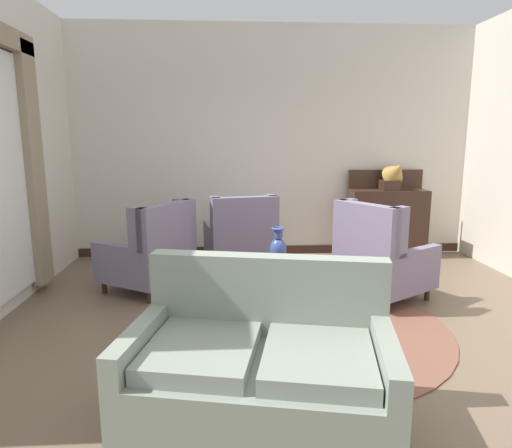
{
  "coord_description": "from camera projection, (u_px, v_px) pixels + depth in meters",
  "views": [
    {
      "loc": [
        -0.66,
        -3.51,
        1.71
      ],
      "look_at": [
        -0.39,
        0.69,
        0.89
      ],
      "focal_mm": 31.43,
      "sensor_mm": 36.0,
      "label": 1
    }
  ],
  "objects": [
    {
      "name": "settee",
      "position": [
        261.0,
        363.0,
        2.63
      ],
      "size": [
        1.66,
        1.17,
        0.97
      ],
      "rotation": [
        0.0,
        0.0,
        -0.2
      ],
      "color": "gray",
      "rests_on": "ground"
    },
    {
      "name": "sideboard",
      "position": [
        387.0,
        219.0,
        6.44
      ],
      "size": [
        1.09,
        0.38,
        1.25
      ],
      "color": "#382319",
      "rests_on": "ground"
    },
    {
      "name": "gramophone",
      "position": [
        395.0,
        174.0,
        6.24
      ],
      "size": [
        0.36,
        0.44,
        0.49
      ],
      "color": "#382319",
      "rests_on": "sideboard"
    },
    {
      "name": "coffee_table",
      "position": [
        276.0,
        276.0,
        4.19
      ],
      "size": [
        0.95,
        0.95,
        0.52
      ],
      "color": "#382319",
      "rests_on": "ground"
    },
    {
      "name": "armchair_foreground_right",
      "position": [
        241.0,
        241.0,
        5.63
      ],
      "size": [
        0.94,
        1.0,
        1.02
      ],
      "rotation": [
        0.0,
        0.0,
        3.33
      ],
      "color": "slate",
      "rests_on": "ground"
    },
    {
      "name": "ground",
      "position": [
        307.0,
        342.0,
        3.8
      ],
      "size": [
        8.39,
        8.39,
        0.0
      ],
      "primitive_type": "plane",
      "color": "brown"
    },
    {
      "name": "baseboard_back",
      "position": [
        273.0,
        250.0,
        6.67
      ],
      "size": [
        5.75,
        0.03,
        0.12
      ],
      "primitive_type": "cube",
      "color": "#382319",
      "rests_on": "ground"
    },
    {
      "name": "wall_back",
      "position": [
        273.0,
        143.0,
        6.43
      ],
      "size": [
        5.91,
        0.08,
        3.25
      ],
      "primitive_type": "cube",
      "color": "silver",
      "rests_on": "ground"
    },
    {
      "name": "armchair_near_window",
      "position": [
        152.0,
        253.0,
        5.02
      ],
      "size": [
        1.13,
        1.14,
        1.01
      ],
      "rotation": [
        0.0,
        0.0,
        4.16
      ],
      "color": "slate",
      "rests_on": "ground"
    },
    {
      "name": "armchair_back_corner",
      "position": [
        380.0,
        260.0,
        4.69
      ],
      "size": [
        1.11,
        1.08,
        1.06
      ],
      "rotation": [
        0.0,
        0.0,
        2.12
      ],
      "color": "slate",
      "rests_on": "ground"
    },
    {
      "name": "porcelain_vase",
      "position": [
        278.0,
        249.0,
        4.19
      ],
      "size": [
        0.16,
        0.16,
        0.37
      ],
      "color": "#384C93",
      "rests_on": "coffee_table"
    },
    {
      "name": "area_rug",
      "position": [
        302.0,
        326.0,
        4.1
      ],
      "size": [
        2.64,
        2.64,
        0.01
      ],
      "primitive_type": "cylinder",
      "color": "brown",
      "rests_on": "ground"
    }
  ]
}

